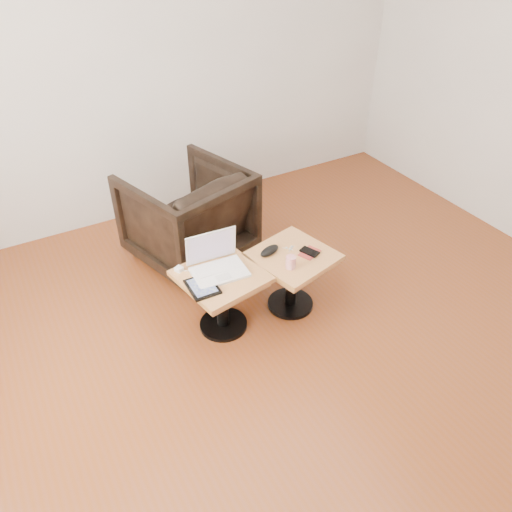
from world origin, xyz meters
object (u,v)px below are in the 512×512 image
side_table_right (292,268)px  striped_cup (291,262)px  laptop (217,264)px  side_table_left (221,288)px  armchair (188,216)px

side_table_right → striped_cup: bearing=-143.1°
laptop → side_table_left: bearing=-87.1°
side_table_left → armchair: bearing=71.0°
side_table_right → laptop: size_ratio=1.69×
side_table_left → side_table_right: bearing=-15.2°
side_table_left → side_table_right: size_ratio=0.96×
laptop → armchair: (0.14, 0.80, -0.12)m
laptop → armchair: armchair is taller
side_table_left → side_table_right: same height
laptop → side_table_right: bearing=-7.5°
laptop → striped_cup: laptop is taller
side_table_left → laptop: (0.00, 0.05, 0.16)m
side_table_right → armchair: armchair is taller
side_table_left → side_table_right: 0.51m
side_table_left → laptop: laptop is taller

